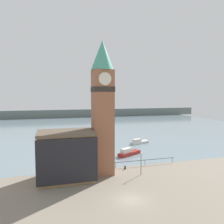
{
  "coord_description": "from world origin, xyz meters",
  "views": [
    {
      "loc": [
        -10.33,
        -27.35,
        14.55
      ],
      "look_at": [
        -0.32,
        8.31,
        11.58
      ],
      "focal_mm": 35.0,
      "sensor_mm": 36.0,
      "label": 1
    }
  ],
  "objects_px": {
    "boat_near": "(128,152)",
    "lamp_post": "(141,159)",
    "mooring_bollard_near": "(125,167)",
    "pier_building": "(66,155)",
    "boat_far": "(139,142)",
    "clock_tower": "(103,104)"
  },
  "relations": [
    {
      "from": "clock_tower",
      "to": "pier_building",
      "type": "relative_size",
      "value": 2.52
    },
    {
      "from": "boat_far",
      "to": "lamp_post",
      "type": "height_order",
      "value": "lamp_post"
    },
    {
      "from": "clock_tower",
      "to": "mooring_bollard_near",
      "type": "distance_m",
      "value": 13.33
    },
    {
      "from": "boat_near",
      "to": "lamp_post",
      "type": "xyz_separation_m",
      "value": [
        -2.21,
        -12.72,
        2.21
      ]
    },
    {
      "from": "clock_tower",
      "to": "boat_near",
      "type": "xyz_separation_m",
      "value": [
        8.7,
        10.06,
        -12.16
      ]
    },
    {
      "from": "boat_far",
      "to": "lamp_post",
      "type": "bearing_deg",
      "value": -131.47
    },
    {
      "from": "boat_near",
      "to": "pier_building",
      "type": "bearing_deg",
      "value": -172.19
    },
    {
      "from": "pier_building",
      "to": "boat_near",
      "type": "height_order",
      "value": "pier_building"
    },
    {
      "from": "pier_building",
      "to": "boat_far",
      "type": "distance_m",
      "value": 31.91
    },
    {
      "from": "clock_tower",
      "to": "lamp_post",
      "type": "height_order",
      "value": "clock_tower"
    },
    {
      "from": "boat_near",
      "to": "mooring_bollard_near",
      "type": "bearing_deg",
      "value": -141.97
    },
    {
      "from": "lamp_post",
      "to": "mooring_bollard_near",
      "type": "bearing_deg",
      "value": 116.93
    },
    {
      "from": "boat_far",
      "to": "mooring_bollard_near",
      "type": "relative_size",
      "value": 9.31
    },
    {
      "from": "boat_far",
      "to": "lamp_post",
      "type": "xyz_separation_m",
      "value": [
        -9.51,
        -23.66,
        2.33
      ]
    },
    {
      "from": "pier_building",
      "to": "boat_near",
      "type": "xyz_separation_m",
      "value": [
        15.37,
        11.21,
        -3.55
      ]
    },
    {
      "from": "clock_tower",
      "to": "boat_near",
      "type": "bearing_deg",
      "value": 49.15
    },
    {
      "from": "pier_building",
      "to": "boat_far",
      "type": "bearing_deg",
      "value": 44.33
    },
    {
      "from": "pier_building",
      "to": "mooring_bollard_near",
      "type": "height_order",
      "value": "pier_building"
    },
    {
      "from": "clock_tower",
      "to": "pier_building",
      "type": "height_order",
      "value": "clock_tower"
    },
    {
      "from": "lamp_post",
      "to": "pier_building",
      "type": "bearing_deg",
      "value": 173.46
    },
    {
      "from": "boat_near",
      "to": "clock_tower",
      "type": "bearing_deg",
      "value": -159.13
    },
    {
      "from": "lamp_post",
      "to": "boat_near",
      "type": "bearing_deg",
      "value": 80.14
    }
  ]
}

